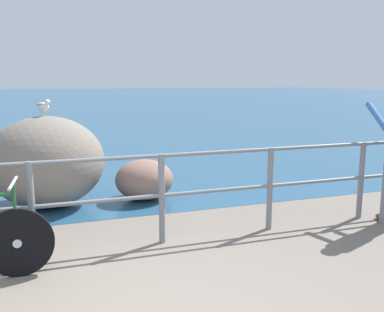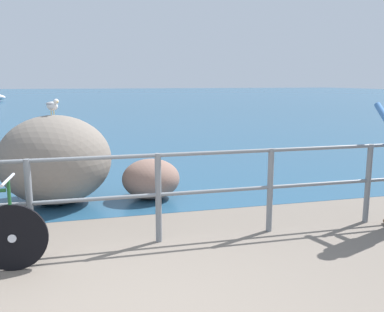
{
  "view_description": "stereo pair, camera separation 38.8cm",
  "coord_description": "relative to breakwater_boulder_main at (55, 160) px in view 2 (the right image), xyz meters",
  "views": [
    {
      "loc": [
        -0.45,
        -2.69,
        1.81
      ],
      "look_at": [
        1.17,
        2.07,
        0.9
      ],
      "focal_mm": 39.1,
      "sensor_mm": 36.0,
      "label": 1
    },
    {
      "loc": [
        -0.07,
        -2.8,
        1.81
      ],
      "look_at": [
        1.17,
        2.07,
        0.9
      ],
      "focal_mm": 39.1,
      "sensor_mm": 36.0,
      "label": 2
    }
  ],
  "objects": [
    {
      "name": "ground_plane",
      "position": [
        0.53,
        16.45,
        -0.71
      ],
      "size": [
        120.0,
        120.0,
        0.1
      ],
      "primitive_type": "cube",
      "color": "#6B6056"
    },
    {
      "name": "sea_surface",
      "position": [
        0.53,
        44.1,
        -0.65
      ],
      "size": [
        120.0,
        90.0,
        0.01
      ],
      "primitive_type": "cube",
      "color": "navy",
      "rests_on": "ground_plane"
    },
    {
      "name": "promenade_railing",
      "position": [
        0.53,
        -1.88,
        -0.02
      ],
      "size": [
        9.56,
        0.07,
        1.02
      ],
      "color": "slate",
      "rests_on": "ground_plane"
    },
    {
      "name": "breakwater_boulder_main",
      "position": [
        0.0,
        0.0,
        0.0
      ],
      "size": [
        1.63,
        1.47,
        1.32
      ],
      "color": "slate",
      "rests_on": "ground"
    },
    {
      "name": "breakwater_boulder_right",
      "position": [
        1.4,
        -0.09,
        -0.35
      ],
      "size": [
        0.89,
        0.84,
        0.62
      ],
      "color": "#806154",
      "rests_on": "ground"
    },
    {
      "name": "seagull",
      "position": [
        -0.0,
        0.09,
        0.8
      ],
      "size": [
        0.24,
        0.32,
        0.23
      ],
      "rotation": [
        0.0,
        0.0,
        5.28
      ],
      "color": "gold",
      "rests_on": "breakwater_boulder_main"
    }
  ]
}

